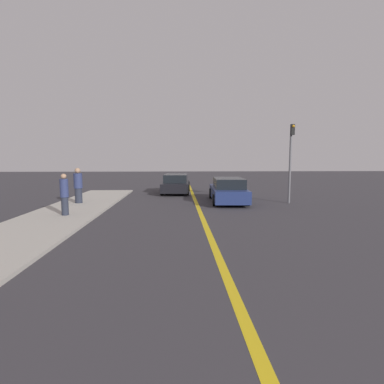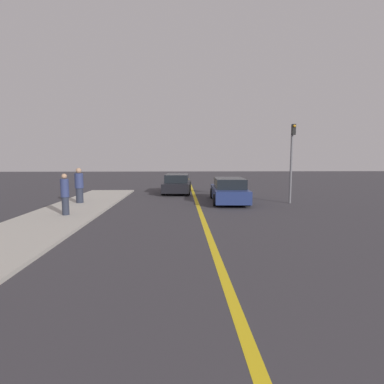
% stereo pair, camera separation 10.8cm
% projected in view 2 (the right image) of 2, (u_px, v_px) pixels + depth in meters
% --- Properties ---
extents(road_center_line, '(0.20, 60.00, 0.01)m').
position_uv_depth(road_center_line, '(199.00, 208.00, 14.41)').
color(road_center_line, gold).
rests_on(road_center_line, ground_plane).
extents(sidewalk_left, '(3.05, 25.72, 0.10)m').
position_uv_depth(sidewalk_left, '(18.00, 236.00, 9.09)').
color(sidewalk_left, '#ADA89E').
rests_on(sidewalk_left, ground_plane).
extents(car_near_right_lane, '(2.04, 4.75, 1.33)m').
position_uv_depth(car_near_right_lane, '(229.00, 191.00, 16.46)').
color(car_near_right_lane, navy).
rests_on(car_near_right_lane, ground_plane).
extents(car_ahead_center, '(2.06, 4.61, 1.31)m').
position_uv_depth(car_ahead_center, '(177.00, 184.00, 20.89)').
color(car_ahead_center, black).
rests_on(car_ahead_center, ground_plane).
extents(pedestrian_mid_group, '(0.33, 0.33, 1.68)m').
position_uv_depth(pedestrian_mid_group, '(65.00, 194.00, 12.13)').
color(pedestrian_mid_group, '#282D3D').
rests_on(pedestrian_mid_group, sidewalk_left).
extents(pedestrian_far_standing, '(0.43, 0.43, 1.81)m').
position_uv_depth(pedestrian_far_standing, '(79.00, 186.00, 15.49)').
color(pedestrian_far_standing, '#282D3D').
rests_on(pedestrian_far_standing, sidewalk_left).
extents(traffic_light, '(0.18, 0.40, 4.16)m').
position_uv_depth(traffic_light, '(292.00, 156.00, 15.75)').
color(traffic_light, slate).
rests_on(traffic_light, ground_plane).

